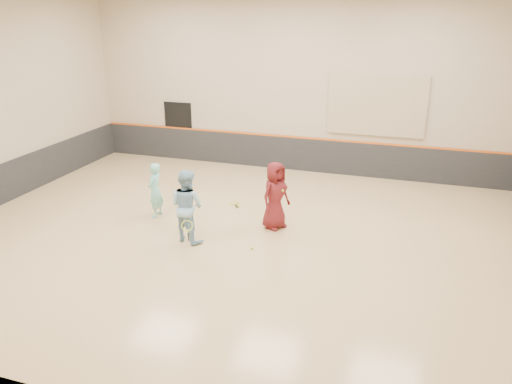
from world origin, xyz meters
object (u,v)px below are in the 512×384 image
(young_man, at_px, (275,195))
(instructor, at_px, (187,206))
(spare_racket, at_px, (234,202))
(girl, at_px, (155,190))

(young_man, bearing_deg, instructor, 155.31)
(instructor, xyz_separation_m, spare_racket, (0.24, 2.69, -0.89))
(girl, relative_size, spare_racket, 2.28)
(spare_racket, bearing_deg, instructor, -95.03)
(instructor, distance_m, young_man, 2.35)
(instructor, bearing_deg, young_man, -124.70)
(young_man, bearing_deg, spare_racket, 80.26)
(instructor, xyz_separation_m, young_man, (1.87, 1.42, -0.02))
(girl, distance_m, young_man, 3.40)
(instructor, bearing_deg, girl, -18.82)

